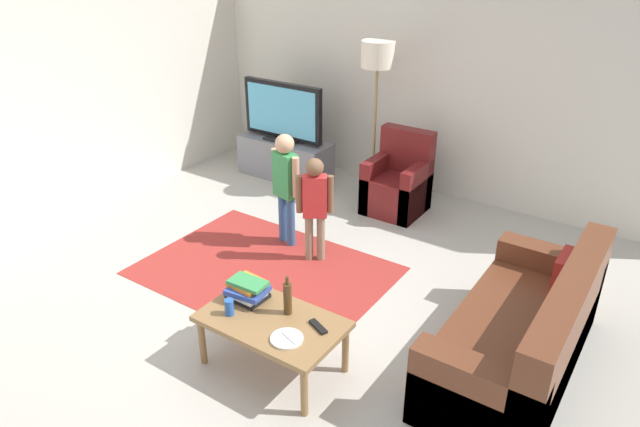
{
  "coord_description": "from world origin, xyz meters",
  "views": [
    {
      "loc": [
        2.49,
        -3.07,
        2.86
      ],
      "look_at": [
        0.0,
        0.6,
        0.65
      ],
      "focal_mm": 32.48,
      "sensor_mm": 36.0,
      "label": 1
    }
  ],
  "objects_px": {
    "child_center": "(315,201)",
    "armchair": "(399,185)",
    "child_near_tv": "(286,180)",
    "tv_stand": "(285,159)",
    "bottle": "(288,298)",
    "plate": "(287,339)",
    "tv": "(283,112)",
    "floor_lamp": "(378,63)",
    "book_stack": "(248,290)",
    "tv_remote": "(318,327)",
    "soda_can": "(229,307)",
    "couch": "(527,339)",
    "coffee_table": "(272,325)"
  },
  "relations": [
    {
      "from": "child_center",
      "to": "armchair",
      "type": "bearing_deg",
      "value": 83.97
    },
    {
      "from": "armchair",
      "to": "child_near_tv",
      "type": "height_order",
      "value": "child_near_tv"
    },
    {
      "from": "tv_stand",
      "to": "bottle",
      "type": "distance_m",
      "value": 3.47
    },
    {
      "from": "child_near_tv",
      "to": "plate",
      "type": "distance_m",
      "value": 2.07
    },
    {
      "from": "child_near_tv",
      "to": "plate",
      "type": "bearing_deg",
      "value": -52.84
    },
    {
      "from": "tv",
      "to": "floor_lamp",
      "type": "relative_size",
      "value": 0.62
    },
    {
      "from": "tv",
      "to": "bottle",
      "type": "bearing_deg",
      "value": -52.19
    },
    {
      "from": "floor_lamp",
      "to": "plate",
      "type": "xyz_separation_m",
      "value": [
        1.11,
        -3.13,
        -1.12
      ]
    },
    {
      "from": "child_center",
      "to": "book_stack",
      "type": "height_order",
      "value": "child_center"
    },
    {
      "from": "tv_remote",
      "to": "plate",
      "type": "xyz_separation_m",
      "value": [
        -0.1,
        -0.22,
        -0.0
      ]
    },
    {
      "from": "book_stack",
      "to": "armchair",
      "type": "bearing_deg",
      "value": 93.4
    },
    {
      "from": "floor_lamp",
      "to": "soda_can",
      "type": "distance_m",
      "value": 3.37
    },
    {
      "from": "couch",
      "to": "soda_can",
      "type": "distance_m",
      "value": 2.08
    },
    {
      "from": "coffee_table",
      "to": "book_stack",
      "type": "xyz_separation_m",
      "value": [
        -0.3,
        0.1,
        0.13
      ]
    },
    {
      "from": "coffee_table",
      "to": "book_stack",
      "type": "bearing_deg",
      "value": 162.06
    },
    {
      "from": "tv_remote",
      "to": "armchair",
      "type": "bearing_deg",
      "value": 129.67
    },
    {
      "from": "book_stack",
      "to": "tv_remote",
      "type": "relative_size",
      "value": 1.79
    },
    {
      "from": "child_near_tv",
      "to": "book_stack",
      "type": "bearing_deg",
      "value": -62.94
    },
    {
      "from": "floor_lamp",
      "to": "child_center",
      "type": "xyz_separation_m",
      "value": [
        0.28,
        -1.61,
        -0.93
      ]
    },
    {
      "from": "book_stack",
      "to": "bottle",
      "type": "xyz_separation_m",
      "value": [
        0.35,
        0.02,
        0.05
      ]
    },
    {
      "from": "tv_stand",
      "to": "plate",
      "type": "relative_size",
      "value": 5.45
    },
    {
      "from": "book_stack",
      "to": "bottle",
      "type": "bearing_deg",
      "value": 4.03
    },
    {
      "from": "tv_stand",
      "to": "child_center",
      "type": "bearing_deg",
      "value": -44.98
    },
    {
      "from": "child_center",
      "to": "bottle",
      "type": "bearing_deg",
      "value": -62.98
    },
    {
      "from": "child_near_tv",
      "to": "armchair",
      "type": "bearing_deg",
      "value": 66.5
    },
    {
      "from": "child_near_tv",
      "to": "soda_can",
      "type": "xyz_separation_m",
      "value": [
        0.74,
        -1.64,
        -0.21
      ]
    },
    {
      "from": "plate",
      "to": "tv_stand",
      "type": "bearing_deg",
      "value": 127.43
    },
    {
      "from": "armchair",
      "to": "child_center",
      "type": "distance_m",
      "value": 1.46
    },
    {
      "from": "tv_remote",
      "to": "book_stack",
      "type": "bearing_deg",
      "value": -155.87
    },
    {
      "from": "armchair",
      "to": "tv_remote",
      "type": "height_order",
      "value": "armchair"
    },
    {
      "from": "tv",
      "to": "soda_can",
      "type": "xyz_separation_m",
      "value": [
        1.78,
        -2.96,
        -0.37
      ]
    },
    {
      "from": "child_center",
      "to": "tv_stand",
      "type": "bearing_deg",
      "value": 135.02
    },
    {
      "from": "child_center",
      "to": "coffee_table",
      "type": "bearing_deg",
      "value": -66.68
    },
    {
      "from": "tv",
      "to": "coffee_table",
      "type": "relative_size",
      "value": 1.1
    },
    {
      "from": "tv",
      "to": "armchair",
      "type": "xyz_separation_m",
      "value": [
        1.6,
        -0.02,
        -0.55
      ]
    },
    {
      "from": "tv_remote",
      "to": "child_near_tv",
      "type": "bearing_deg",
      "value": 157.13
    },
    {
      "from": "tv_stand",
      "to": "tv_remote",
      "type": "relative_size",
      "value": 7.06
    },
    {
      "from": "child_near_tv",
      "to": "book_stack",
      "type": "xyz_separation_m",
      "value": [
        0.73,
        -1.43,
        -0.19
      ]
    },
    {
      "from": "bottle",
      "to": "soda_can",
      "type": "relative_size",
      "value": 2.51
    },
    {
      "from": "child_center",
      "to": "book_stack",
      "type": "bearing_deg",
      "value": -76.64
    },
    {
      "from": "coffee_table",
      "to": "plate",
      "type": "height_order",
      "value": "plate"
    },
    {
      "from": "tv_stand",
      "to": "armchair",
      "type": "height_order",
      "value": "armchair"
    },
    {
      "from": "coffee_table",
      "to": "bottle",
      "type": "bearing_deg",
      "value": 67.38
    },
    {
      "from": "coffee_table",
      "to": "child_center",
      "type": "bearing_deg",
      "value": 113.32
    },
    {
      "from": "couch",
      "to": "soda_can",
      "type": "height_order",
      "value": "couch"
    },
    {
      "from": "armchair",
      "to": "bottle",
      "type": "bearing_deg",
      "value": -79.36
    },
    {
      "from": "tv",
      "to": "armchair",
      "type": "bearing_deg",
      "value": -0.66
    },
    {
      "from": "tv_stand",
      "to": "couch",
      "type": "distance_m",
      "value": 4.04
    },
    {
      "from": "soda_can",
      "to": "floor_lamp",
      "type": "bearing_deg",
      "value": 101.04
    },
    {
      "from": "tv_stand",
      "to": "floor_lamp",
      "type": "xyz_separation_m",
      "value": [
        1.17,
        0.15,
        1.3
      ]
    }
  ]
}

